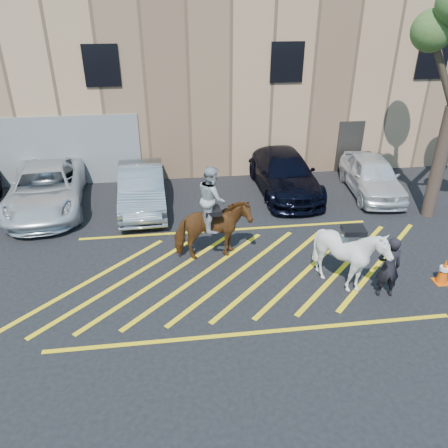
{
  "coord_description": "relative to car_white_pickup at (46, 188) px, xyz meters",
  "views": [
    {
      "loc": [
        -1.72,
        -10.37,
        6.93
      ],
      "look_at": [
        -0.34,
        0.2,
        1.3
      ],
      "focal_mm": 35.0,
      "sensor_mm": 36.0,
      "label": 1
    }
  ],
  "objects": [
    {
      "name": "ground",
      "position": [
        6.19,
        -4.78,
        -0.76
      ],
      "size": [
        90.0,
        90.0,
        0.0
      ],
      "primitive_type": "plane",
      "color": "black",
      "rests_on": "ground"
    },
    {
      "name": "car_white_pickup",
      "position": [
        0.0,
        0.0,
        0.0
      ],
      "size": [
        3.04,
        5.68,
        1.52
      ],
      "primitive_type": "imported",
      "rotation": [
        0.0,
        0.0,
        0.1
      ],
      "color": "silver",
      "rests_on": "ground"
    },
    {
      "name": "car_silver_sedan",
      "position": [
        3.41,
        -0.35,
        -0.01
      ],
      "size": [
        1.79,
        4.6,
        1.49
      ],
      "primitive_type": "imported",
      "rotation": [
        0.0,
        0.0,
        0.05
      ],
      "color": "gray",
      "rests_on": "ground"
    },
    {
      "name": "car_blue_suv",
      "position": [
        8.86,
        0.4,
        -0.0
      ],
      "size": [
        2.21,
        5.23,
        1.51
      ],
      "primitive_type": "imported",
      "rotation": [
        0.0,
        0.0,
        0.02
      ],
      "color": "black",
      "rests_on": "ground"
    },
    {
      "name": "car_white_suv",
      "position": [
        12.18,
        -0.26,
        -0.04
      ],
      "size": [
        2.17,
        4.41,
        1.45
      ],
      "primitive_type": "imported",
      "rotation": [
        0.0,
        0.0,
        -0.11
      ],
      "color": "white",
      "rests_on": "ground"
    },
    {
      "name": "handler",
      "position": [
        9.77,
        -6.56,
        0.09
      ],
      "size": [
        0.65,
        0.46,
        1.69
      ],
      "primitive_type": "imported",
      "rotation": [
        0.0,
        0.0,
        3.04
      ],
      "color": "black",
      "rests_on": "ground"
    },
    {
      "name": "warehouse",
      "position": [
        6.18,
        7.21,
        2.89
      ],
      "size": [
        32.42,
        10.2,
        7.3
      ],
      "color": "tan",
      "rests_on": "ground"
    },
    {
      "name": "hatching_zone",
      "position": [
        6.19,
        -5.08,
        -0.75
      ],
      "size": [
        12.6,
        5.12,
        0.01
      ],
      "color": "yellow",
      "rests_on": "ground"
    },
    {
      "name": "mounted_bay",
      "position": [
        5.56,
        -4.2,
        0.39
      ],
      "size": [
        2.26,
        1.21,
        2.85
      ],
      "color": "brown",
      "rests_on": "ground"
    },
    {
      "name": "saddled_white",
      "position": [
        8.91,
        -6.12,
        0.21
      ],
      "size": [
        1.75,
        1.92,
        1.92
      ],
      "color": "silver",
      "rests_on": "ground"
    },
    {
      "name": "traffic_cone",
      "position": [
        11.57,
        -6.26,
        -0.39
      ],
      "size": [
        0.39,
        0.39,
        0.73
      ],
      "color": "#F46109",
      "rests_on": "ground"
    }
  ]
}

